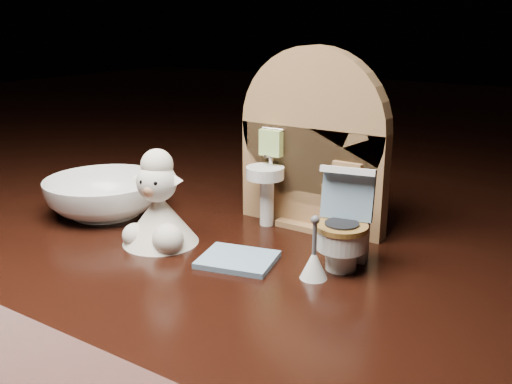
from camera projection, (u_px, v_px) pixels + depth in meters
backdrop_panel at (311, 151)px, 0.47m from camera, size 0.13×0.05×0.15m
toy_toilet at (345, 230)px, 0.40m from camera, size 0.04×0.05×0.07m
bath_mat at (238, 260)px, 0.42m from camera, size 0.06×0.06×0.00m
toilet_brush at (314, 262)px, 0.39m from camera, size 0.02×0.02×0.05m
plush_lamb at (159, 211)px, 0.44m from camera, size 0.06×0.06×0.08m
ceramic_bowl at (105, 196)px, 0.51m from camera, size 0.12×0.12×0.03m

